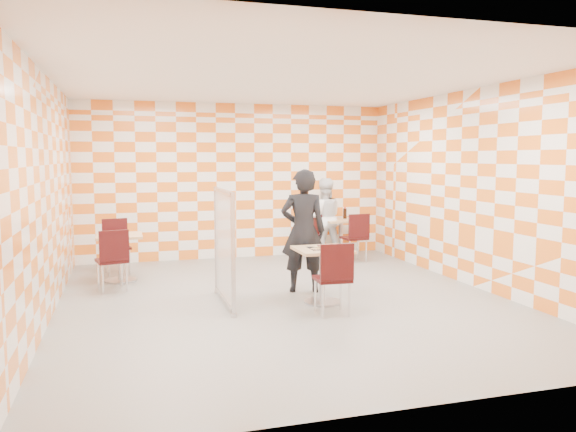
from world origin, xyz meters
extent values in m
plane|color=gray|center=(0.00, 0.00, 0.00)|extent=(7.00, 7.00, 0.00)
plane|color=white|center=(0.00, 0.00, 3.00)|extent=(7.00, 7.00, 0.00)
plane|color=white|center=(0.00, 3.50, 1.50)|extent=(6.00, 0.00, 6.00)
plane|color=white|center=(-3.00, 0.00, 1.50)|extent=(0.00, 7.00, 7.00)
plane|color=white|center=(3.00, 0.00, 1.50)|extent=(0.00, 7.00, 7.00)
cube|color=tan|center=(0.45, -0.27, 0.73)|extent=(0.70, 0.70, 0.04)
cylinder|color=#A5A5AA|center=(0.45, -0.27, 0.37)|extent=(0.08, 0.08, 0.70)
cylinder|color=#A5A5AA|center=(0.45, -0.27, 0.01)|extent=(0.50, 0.50, 0.03)
cube|color=tan|center=(1.99, 2.97, 0.73)|extent=(0.70, 0.70, 0.04)
cylinder|color=#A5A5AA|center=(1.99, 2.97, 0.37)|extent=(0.08, 0.08, 0.70)
cylinder|color=#A5A5AA|center=(1.99, 2.97, 0.01)|extent=(0.50, 0.50, 0.03)
cube|color=tan|center=(-2.19, 1.89, 0.73)|extent=(0.70, 0.70, 0.04)
cylinder|color=#A5A5AA|center=(-2.19, 1.89, 0.37)|extent=(0.08, 0.08, 0.70)
cylinder|color=#A5A5AA|center=(-2.19, 1.89, 0.01)|extent=(0.50, 0.50, 0.03)
cube|color=#330A0B|center=(0.38, -0.82, 0.45)|extent=(0.44, 0.44, 0.04)
cube|color=#330A0B|center=(0.37, -1.02, 0.70)|extent=(0.42, 0.06, 0.45)
cylinder|color=silver|center=(0.56, -0.66, 0.21)|extent=(0.03, 0.03, 0.43)
cylinder|color=silver|center=(0.22, -0.64, 0.21)|extent=(0.03, 0.03, 0.43)
cylinder|color=silver|center=(0.54, -1.00, 0.21)|extent=(0.03, 0.03, 0.43)
cylinder|color=silver|center=(0.20, -0.98, 0.21)|extent=(0.03, 0.03, 0.43)
cube|color=#330A0B|center=(2.04, 2.41, 0.45)|extent=(0.45, 0.45, 0.04)
cube|color=#330A0B|center=(2.06, 2.21, 0.70)|extent=(0.42, 0.07, 0.45)
cylinder|color=silver|center=(2.20, 2.59, 0.21)|extent=(0.03, 0.03, 0.43)
cylinder|color=silver|center=(1.86, 2.57, 0.21)|extent=(0.03, 0.03, 0.43)
cylinder|color=silver|center=(2.23, 2.25, 0.21)|extent=(0.03, 0.03, 0.43)
cylinder|color=silver|center=(1.89, 2.23, 0.21)|extent=(0.03, 0.03, 0.43)
cube|color=#330A0B|center=(1.33, 3.05, 0.45)|extent=(0.51, 0.51, 0.04)
cube|color=#330A0B|center=(1.52, 3.10, 0.70)|extent=(0.14, 0.42, 0.45)
cylinder|color=silver|center=(1.12, 3.17, 0.21)|extent=(0.03, 0.03, 0.43)
cylinder|color=silver|center=(1.20, 2.84, 0.21)|extent=(0.03, 0.03, 0.43)
cylinder|color=silver|center=(1.45, 3.25, 0.21)|extent=(0.03, 0.03, 0.43)
cylinder|color=silver|center=(1.53, 2.92, 0.21)|extent=(0.03, 0.03, 0.43)
cube|color=#330A0B|center=(-2.30, 1.26, 0.45)|extent=(0.50, 0.50, 0.04)
cube|color=#330A0B|center=(-2.25, 1.07, 0.70)|extent=(0.42, 0.13, 0.45)
cylinder|color=silver|center=(-2.17, 1.46, 0.21)|extent=(0.03, 0.03, 0.43)
cylinder|color=silver|center=(-2.50, 1.39, 0.21)|extent=(0.03, 0.03, 0.43)
cylinder|color=silver|center=(-2.10, 1.13, 0.21)|extent=(0.03, 0.03, 0.43)
cylinder|color=silver|center=(-2.43, 1.06, 0.21)|extent=(0.03, 0.03, 0.43)
cube|color=#330A0B|center=(-2.24, 2.49, 0.45)|extent=(0.48, 0.48, 0.04)
cube|color=#330A0B|center=(-2.27, 2.69, 0.70)|extent=(0.42, 0.10, 0.45)
cylinder|color=silver|center=(-2.38, 2.30, 0.21)|extent=(0.03, 0.03, 0.43)
cylinder|color=silver|center=(-2.04, 2.35, 0.21)|extent=(0.03, 0.03, 0.43)
cylinder|color=silver|center=(-2.43, 2.64, 0.21)|extent=(0.03, 0.03, 0.43)
cylinder|color=silver|center=(-2.10, 2.69, 0.21)|extent=(0.03, 0.03, 0.43)
cube|color=white|center=(-0.84, 0.03, 0.80)|extent=(0.02, 1.30, 1.40)
cube|color=#B2B2B7|center=(-0.84, 0.03, 1.52)|extent=(0.05, 1.30, 0.05)
cube|color=#B2B2B7|center=(-0.84, 0.03, 0.08)|extent=(0.05, 1.30, 0.05)
cube|color=#B2B2B7|center=(-0.84, -0.62, 0.80)|extent=(0.05, 0.05, 1.50)
cylinder|color=#B2B2B7|center=(-0.84, -0.62, 0.03)|extent=(0.08, 0.08, 0.05)
cube|color=#B2B2B7|center=(-0.84, 0.68, 0.80)|extent=(0.05, 0.05, 1.50)
cylinder|color=#B2B2B7|center=(-0.84, 0.68, 0.03)|extent=(0.08, 0.08, 0.05)
imported|color=black|center=(0.40, 0.43, 0.90)|extent=(0.74, 0.58, 1.80)
imported|color=white|center=(1.67, 3.05, 0.78)|extent=(0.82, 0.68, 1.56)
cube|color=silver|center=(0.45, -0.29, 0.75)|extent=(0.38, 0.34, 0.01)
cone|color=tan|center=(0.45, -0.29, 0.77)|extent=(0.40, 0.40, 0.02)
cone|color=#F2D88C|center=(0.45, -0.27, 0.78)|extent=(0.33, 0.33, 0.01)
cylinder|color=maroon|center=(0.39, -0.39, 0.79)|extent=(0.04, 0.04, 0.01)
cylinder|color=maroon|center=(0.50, -0.38, 0.79)|extent=(0.04, 0.04, 0.01)
cylinder|color=maroon|center=(0.45, -0.31, 0.79)|extent=(0.04, 0.04, 0.01)
cylinder|color=maroon|center=(0.40, -0.26, 0.79)|extent=(0.04, 0.04, 0.01)
cylinder|color=maroon|center=(0.51, -0.28, 0.79)|extent=(0.04, 0.04, 0.01)
torus|color=black|center=(0.50, -0.32, 0.79)|extent=(0.03, 0.03, 0.01)
torus|color=black|center=(0.43, -0.35, 0.79)|extent=(0.03, 0.03, 0.01)
torus|color=black|center=(0.47, -0.25, 0.79)|extent=(0.03, 0.03, 0.01)
torus|color=black|center=(0.38, -0.31, 0.79)|extent=(0.03, 0.03, 0.01)
cylinder|color=white|center=(1.83, 3.10, 0.83)|extent=(0.06, 0.06, 0.16)
cylinder|color=red|center=(1.83, 3.10, 0.93)|extent=(0.04, 0.04, 0.04)
cylinder|color=black|center=(2.12, 3.08, 0.85)|extent=(0.07, 0.07, 0.20)
cylinder|color=red|center=(2.12, 3.08, 0.96)|extent=(0.03, 0.03, 0.03)
camera|label=1|loc=(-2.08, -7.29, 1.97)|focal=35.00mm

